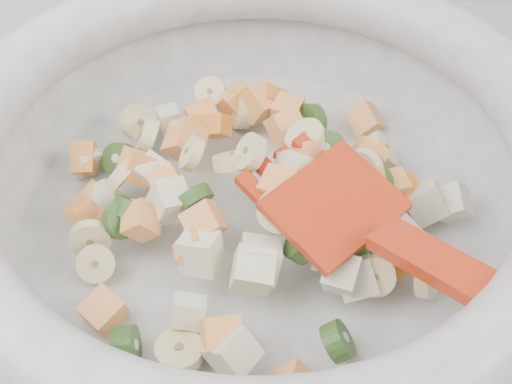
# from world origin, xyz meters

# --- Properties ---
(mixing_bowl) EXTENTS (0.46, 0.38, 0.12)m
(mixing_bowl) POSITION_xyz_m (0.16, 1.42, 0.96)
(mixing_bowl) COLOR silver
(mixing_bowl) RESTS_ON counter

